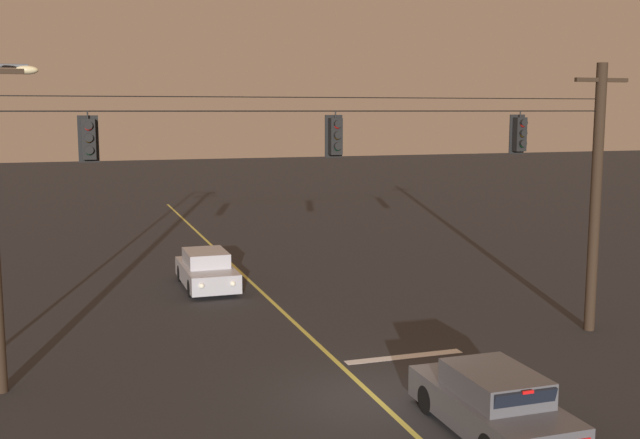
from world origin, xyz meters
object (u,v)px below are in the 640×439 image
object	(u,v)px
traffic_light_centre	(520,134)
car_waiting_near_lane	(492,403)
car_oncoming_lead	(207,270)
traffic_light_leftmost	(89,139)
traffic_light_left_inner	(336,136)

from	to	relation	value
traffic_light_centre	car_waiting_near_lane	distance (m)	8.85
car_oncoming_lead	traffic_light_leftmost	bearing A→B (deg)	-114.70
car_waiting_near_lane	car_oncoming_lead	xyz separation A→B (m)	(-3.34, 15.12, -0.00)
traffic_light_leftmost	car_oncoming_lead	world-z (taller)	traffic_light_leftmost
traffic_light_left_inner	traffic_light_centre	xyz separation A→B (m)	(5.56, 0.00, 0.00)
car_waiting_near_lane	traffic_light_centre	bearing A→B (deg)	54.32
traffic_light_leftmost	traffic_light_left_inner	xyz separation A→B (m)	(6.21, 0.00, 0.00)
traffic_light_centre	car_waiting_near_lane	world-z (taller)	traffic_light_centre
traffic_light_left_inner	car_oncoming_lead	xyz separation A→B (m)	(-1.89, 9.40, -5.35)
car_oncoming_lead	traffic_light_centre	bearing A→B (deg)	-51.61
traffic_light_left_inner	car_waiting_near_lane	size ratio (longest dim) A/B	0.28
traffic_light_left_inner	car_oncoming_lead	distance (m)	10.98
traffic_light_left_inner	car_waiting_near_lane	distance (m)	7.97
traffic_light_left_inner	car_waiting_near_lane	xyz separation A→B (m)	(1.46, -5.72, -5.35)
traffic_light_leftmost	traffic_light_left_inner	size ratio (longest dim) A/B	1.00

